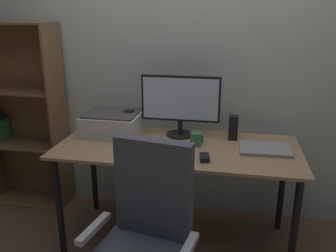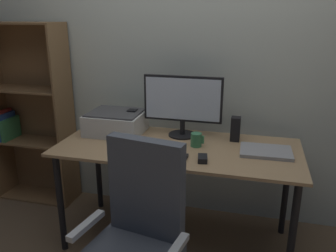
{
  "view_description": "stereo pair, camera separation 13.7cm",
  "coord_description": "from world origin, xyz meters",
  "px_view_note": "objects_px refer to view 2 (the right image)",
  "views": [
    {
      "loc": [
        0.35,
        -2.13,
        1.58
      ],
      "look_at": [
        -0.06,
        -0.05,
        0.89
      ],
      "focal_mm": 36.93,
      "sensor_mm": 36.0,
      "label": 1
    },
    {
      "loc": [
        0.48,
        -2.1,
        1.58
      ],
      "look_at": [
        -0.06,
        -0.05,
        0.89
      ],
      "focal_mm": 36.93,
      "sensor_mm": 36.0,
      "label": 2
    }
  ],
  "objects_px": {
    "desk": "(178,157)",
    "speaker_right": "(235,129)",
    "coffee_mug": "(196,140)",
    "keyboard": "(164,156)",
    "speaker_left": "(133,121)",
    "bookshelf": "(31,116)",
    "laptop": "(266,151)",
    "office_chair": "(135,252)",
    "printer": "(116,122)",
    "monitor": "(183,102)",
    "mouse": "(203,159)"
  },
  "relations": [
    {
      "from": "office_chair",
      "to": "monitor",
      "type": "bearing_deg",
      "value": 98.58
    },
    {
      "from": "coffee_mug",
      "to": "keyboard",
      "type": "bearing_deg",
      "value": -124.38
    },
    {
      "from": "monitor",
      "to": "speaker_left",
      "type": "bearing_deg",
      "value": -178.8
    },
    {
      "from": "desk",
      "to": "coffee_mug",
      "type": "height_order",
      "value": "coffee_mug"
    },
    {
      "from": "speaker_left",
      "to": "printer",
      "type": "bearing_deg",
      "value": -156.01
    },
    {
      "from": "coffee_mug",
      "to": "speaker_right",
      "type": "bearing_deg",
      "value": 36.03
    },
    {
      "from": "monitor",
      "to": "speaker_left",
      "type": "xyz_separation_m",
      "value": [
        -0.38,
        -0.01,
        -0.16
      ]
    },
    {
      "from": "monitor",
      "to": "desk",
      "type": "bearing_deg",
      "value": -85.75
    },
    {
      "from": "bookshelf",
      "to": "desk",
      "type": "bearing_deg",
      "value": -14.25
    },
    {
      "from": "laptop",
      "to": "speaker_right",
      "type": "bearing_deg",
      "value": 137.6
    },
    {
      "from": "office_chair",
      "to": "keyboard",
      "type": "bearing_deg",
      "value": 100.06
    },
    {
      "from": "coffee_mug",
      "to": "bookshelf",
      "type": "height_order",
      "value": "bookshelf"
    },
    {
      "from": "coffee_mug",
      "to": "office_chair",
      "type": "relative_size",
      "value": 0.09
    },
    {
      "from": "desk",
      "to": "speaker_left",
      "type": "bearing_deg",
      "value": 152.69
    },
    {
      "from": "desk",
      "to": "mouse",
      "type": "xyz_separation_m",
      "value": [
        0.2,
        -0.2,
        0.1
      ]
    },
    {
      "from": "mouse",
      "to": "monitor",
      "type": "bearing_deg",
      "value": 108.24
    },
    {
      "from": "keyboard",
      "to": "speaker_left",
      "type": "relative_size",
      "value": 1.71
    },
    {
      "from": "monitor",
      "to": "keyboard",
      "type": "xyz_separation_m",
      "value": [
        -0.03,
        -0.42,
        -0.24
      ]
    },
    {
      "from": "desk",
      "to": "speaker_right",
      "type": "bearing_deg",
      "value": 29.3
    },
    {
      "from": "speaker_left",
      "to": "speaker_right",
      "type": "height_order",
      "value": "same"
    },
    {
      "from": "speaker_left",
      "to": "speaker_right",
      "type": "distance_m",
      "value": 0.75
    },
    {
      "from": "coffee_mug",
      "to": "office_chair",
      "type": "distance_m",
      "value": 0.86
    },
    {
      "from": "laptop",
      "to": "speaker_left",
      "type": "height_order",
      "value": "speaker_left"
    },
    {
      "from": "laptop",
      "to": "mouse",
      "type": "bearing_deg",
      "value": -150.05
    },
    {
      "from": "desk",
      "to": "laptop",
      "type": "distance_m",
      "value": 0.58
    },
    {
      "from": "office_chair",
      "to": "laptop",
      "type": "bearing_deg",
      "value": 62.1
    },
    {
      "from": "speaker_right",
      "to": "coffee_mug",
      "type": "bearing_deg",
      "value": -143.97
    },
    {
      "from": "desk",
      "to": "keyboard",
      "type": "xyz_separation_m",
      "value": [
        -0.04,
        -0.21,
        0.09
      ]
    },
    {
      "from": "speaker_left",
      "to": "printer",
      "type": "xyz_separation_m",
      "value": [
        -0.11,
        -0.05,
        -0.0
      ]
    },
    {
      "from": "monitor",
      "to": "bookshelf",
      "type": "distance_m",
      "value": 1.39
    },
    {
      "from": "desk",
      "to": "printer",
      "type": "distance_m",
      "value": 0.55
    },
    {
      "from": "mouse",
      "to": "bookshelf",
      "type": "height_order",
      "value": "bookshelf"
    },
    {
      "from": "coffee_mug",
      "to": "laptop",
      "type": "xyz_separation_m",
      "value": [
        0.45,
        -0.0,
        -0.03
      ]
    },
    {
      "from": "speaker_left",
      "to": "desk",
      "type": "bearing_deg",
      "value": -27.31
    },
    {
      "from": "keyboard",
      "to": "speaker_right",
      "type": "distance_m",
      "value": 0.58
    },
    {
      "from": "coffee_mug",
      "to": "speaker_right",
      "type": "height_order",
      "value": "speaker_right"
    },
    {
      "from": "desk",
      "to": "bookshelf",
      "type": "relative_size",
      "value": 1.06
    },
    {
      "from": "coffee_mug",
      "to": "office_chair",
      "type": "bearing_deg",
      "value": -101.61
    },
    {
      "from": "keyboard",
      "to": "speaker_left",
      "type": "height_order",
      "value": "speaker_left"
    },
    {
      "from": "desk",
      "to": "mouse",
      "type": "relative_size",
      "value": 16.74
    },
    {
      "from": "desk",
      "to": "office_chair",
      "type": "relative_size",
      "value": 1.59
    },
    {
      "from": "mouse",
      "to": "printer",
      "type": "xyz_separation_m",
      "value": [
        -0.7,
        0.36,
        0.06
      ]
    },
    {
      "from": "speaker_left",
      "to": "bookshelf",
      "type": "height_order",
      "value": "bookshelf"
    },
    {
      "from": "monitor",
      "to": "office_chair",
      "type": "relative_size",
      "value": 0.55
    },
    {
      "from": "speaker_right",
      "to": "office_chair",
      "type": "bearing_deg",
      "value": -112.74
    },
    {
      "from": "coffee_mug",
      "to": "bookshelf",
      "type": "distance_m",
      "value": 1.53
    },
    {
      "from": "laptop",
      "to": "bookshelf",
      "type": "height_order",
      "value": "bookshelf"
    },
    {
      "from": "keyboard",
      "to": "coffee_mug",
      "type": "bearing_deg",
      "value": 55.94
    },
    {
      "from": "laptop",
      "to": "speaker_right",
      "type": "relative_size",
      "value": 1.88
    },
    {
      "from": "desk",
      "to": "monitor",
      "type": "xyz_separation_m",
      "value": [
        -0.02,
        0.21,
        0.33
      ]
    }
  ]
}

